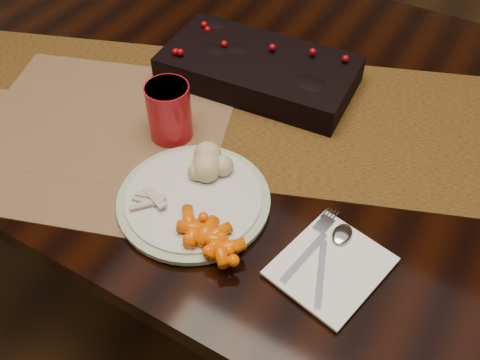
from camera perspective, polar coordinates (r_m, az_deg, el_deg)
The scene contains 14 objects.
floor at distance 1.64m, azimuth 4.13°, elevation -13.17°, with size 5.00×5.00×0.00m, color black.
dining_table at distance 1.33m, azimuth 4.99°, elevation -5.14°, with size 1.80×1.00×0.75m, color black.
table_runner at distance 1.04m, azimuth 2.61°, elevation 6.87°, with size 1.90×0.39×0.00m, color #45290E.
centerpiece at distance 1.09m, azimuth 2.01°, elevation 12.07°, with size 0.38×0.20×0.08m, color black, non-canonical shape.
placemat_main at distance 1.06m, azimuth -13.78°, elevation 6.59°, with size 0.46×0.34×0.00m, color #996E48.
placemat_second at distance 1.02m, azimuth -19.71°, elevation 2.69°, with size 0.42×0.30×0.00m, color brown.
dinner_plate at distance 0.87m, azimuth -4.96°, elevation -2.05°, with size 0.25×0.25×0.01m, color silver.
baby_carrots at distance 0.82m, azimuth -3.05°, elevation -4.91°, with size 0.10×0.09×0.02m, color #FE5A00, non-canonical shape.
mashed_potatoes at distance 0.89m, azimuth -2.89°, elevation 1.96°, with size 0.09×0.08×0.05m, color #E9D782, non-canonical shape.
turkey_shreds at distance 0.85m, azimuth -9.53°, elevation -2.50°, with size 0.08×0.07×0.02m, color beige, non-canonical shape.
napkin at distance 0.81m, azimuth 9.66°, elevation -9.05°, with size 0.14×0.16×0.01m, color white.
fork at distance 0.82m, azimuth 7.39°, elevation -7.28°, with size 0.02×0.14×0.00m, color silver, non-canonical shape.
spoon at distance 0.81m, azimuth 9.32°, elevation -8.48°, with size 0.03×0.15×0.00m, color silver, non-canonical shape.
red_cup at distance 0.96m, azimuth -7.55°, elevation 7.26°, with size 0.08×0.08×0.11m, color #B3121C.
Camera 1 is at (0.31, -0.75, 1.42)m, focal length 40.00 mm.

